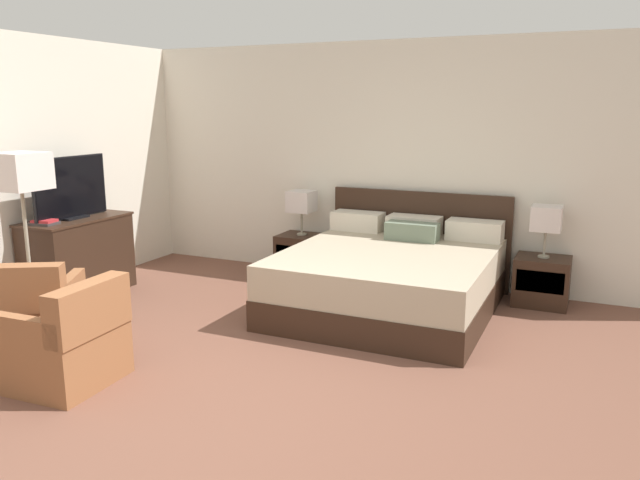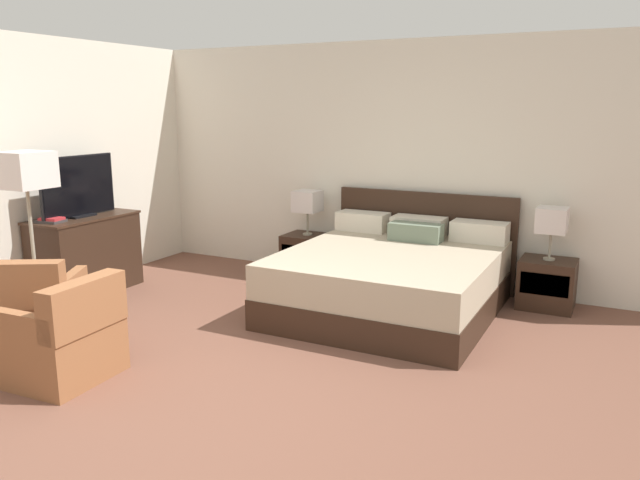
{
  "view_description": "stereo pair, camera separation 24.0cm",
  "coord_description": "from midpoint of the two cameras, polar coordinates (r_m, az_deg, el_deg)",
  "views": [
    {
      "loc": [
        2.17,
        -3.05,
        1.93
      ],
      "look_at": [
        -0.09,
        1.93,
        0.75
      ],
      "focal_mm": 35.0,
      "sensor_mm": 36.0,
      "label": 1
    },
    {
      "loc": [
        2.39,
        -2.95,
        1.93
      ],
      "look_at": [
        -0.09,
        1.93,
        0.75
      ],
      "focal_mm": 35.0,
      "sensor_mm": 36.0,
      "label": 2
    }
  ],
  "objects": [
    {
      "name": "nightstand_right",
      "position": [
        6.48,
        18.61,
        -3.59
      ],
      "size": [
        0.52,
        0.44,
        0.48
      ],
      "color": "#332116",
      "rests_on": "ground"
    },
    {
      "name": "floor_lamp",
      "position": [
        5.95,
        -26.76,
        4.98
      ],
      "size": [
        0.39,
        0.39,
        1.55
      ],
      "color": "gray",
      "rests_on": "ground"
    },
    {
      "name": "table_lamp_left",
      "position": [
        7.08,
        -2.68,
        3.51
      ],
      "size": [
        0.28,
        0.28,
        0.51
      ],
      "color": "gray",
      "rests_on": "nightstand_left"
    },
    {
      "name": "nightstand_left",
      "position": [
        7.2,
        -2.64,
        -1.4
      ],
      "size": [
        0.52,
        0.44,
        0.48
      ],
      "color": "#332116",
      "rests_on": "ground"
    },
    {
      "name": "book_blue_cover",
      "position": [
        6.57,
        -24.85,
        1.59
      ],
      "size": [
        0.22,
        0.18,
        0.03
      ],
      "primitive_type": "cube",
      "rotation": [
        0.0,
        0.0,
        0.15
      ],
      "color": "#B7282D",
      "rests_on": "book_red_cover"
    },
    {
      "name": "wall_left",
      "position": [
        6.94,
        -25.49,
        5.87
      ],
      "size": [
        0.06,
        5.32,
        2.62
      ],
      "primitive_type": "cube",
      "color": "silver",
      "rests_on": "ground"
    },
    {
      "name": "book_red_cover",
      "position": [
        6.59,
        -24.92,
        1.39
      ],
      "size": [
        0.27,
        0.23,
        0.03
      ],
      "primitive_type": "cube",
      "rotation": [
        0.0,
        0.0,
        0.15
      ],
      "color": "#383333",
      "rests_on": "dresser"
    },
    {
      "name": "armchair_by_window",
      "position": [
        5.58,
        -25.98,
        -6.24
      ],
      "size": [
        0.93,
        0.94,
        0.76
      ],
      "color": "#935B38",
      "rests_on": "ground"
    },
    {
      "name": "table_lamp_right",
      "position": [
        6.35,
        18.99,
        1.84
      ],
      "size": [
        0.28,
        0.28,
        0.51
      ],
      "color": "gray",
      "rests_on": "nightstand_right"
    },
    {
      "name": "tv",
      "position": [
        6.79,
        -22.8,
        4.35
      ],
      "size": [
        0.18,
        0.91,
        0.63
      ],
      "color": "black",
      "rests_on": "dresser"
    },
    {
      "name": "wall_back",
      "position": [
        6.96,
        5.19,
        7.01
      ],
      "size": [
        7.14,
        0.06,
        2.62
      ],
      "primitive_type": "cube",
      "color": "silver",
      "rests_on": "ground"
    },
    {
      "name": "bed",
      "position": [
        6.01,
        5.32,
        -3.41
      ],
      "size": [
        1.96,
        2.1,
        1.03
      ],
      "color": "#332116",
      "rests_on": "ground"
    },
    {
      "name": "dresser",
      "position": [
        6.93,
        -22.16,
        -1.34
      ],
      "size": [
        0.55,
        1.11,
        0.81
      ],
      "color": "#332116",
      "rests_on": "ground"
    },
    {
      "name": "ground_plane",
      "position": [
        4.23,
        -11.85,
        -15.25
      ],
      "size": [
        10.55,
        10.55,
        0.0
      ],
      "primitive_type": "plane",
      "color": "brown"
    },
    {
      "name": "armchair_companion",
      "position": [
        4.83,
        -23.51,
        -8.81
      ],
      "size": [
        0.72,
        0.71,
        0.76
      ],
      "color": "#935B38",
      "rests_on": "ground"
    }
  ]
}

